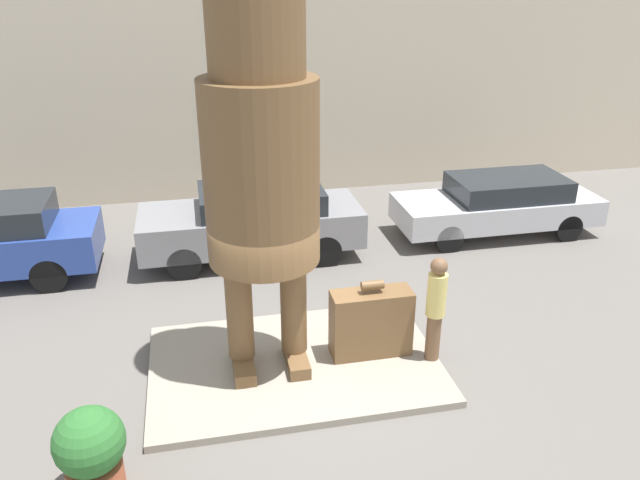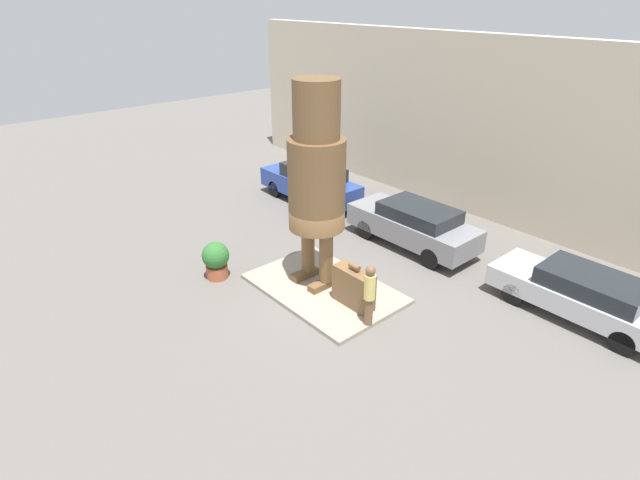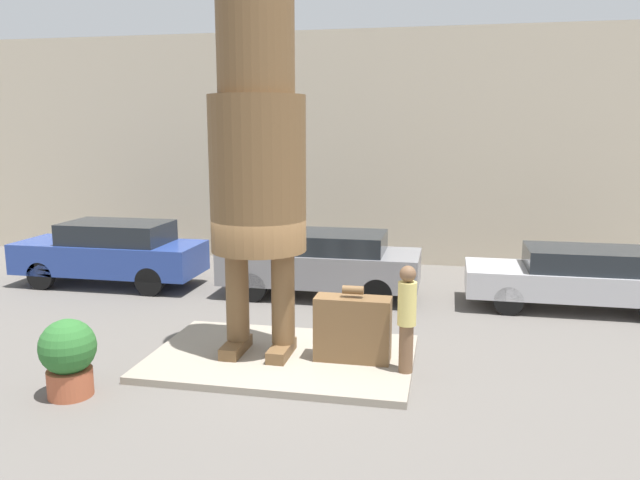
{
  "view_description": "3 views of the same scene",
  "coord_description": "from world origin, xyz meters",
  "views": [
    {
      "loc": [
        -1.32,
        -8.21,
        5.93
      ],
      "look_at": [
        0.4,
        -0.06,
        2.23
      ],
      "focal_mm": 35.0,
      "sensor_mm": 36.0,
      "label": 1
    },
    {
      "loc": [
        9.61,
        -8.55,
        8.11
      ],
      "look_at": [
        0.16,
        -0.3,
        1.86
      ],
      "focal_mm": 28.0,
      "sensor_mm": 36.0,
      "label": 2
    },
    {
      "loc": [
        2.75,
        -10.04,
        4.06
      ],
      "look_at": [
        0.71,
        -0.16,
        2.22
      ],
      "focal_mm": 35.0,
      "sensor_mm": 36.0,
      "label": 3
    }
  ],
  "objects": [
    {
      "name": "ground_plane",
      "position": [
        0.0,
        0.0,
        0.0
      ],
      "size": [
        60.0,
        60.0,
        0.0
      ],
      "primitive_type": "plane",
      "color": "#605B56"
    },
    {
      "name": "pedestal",
      "position": [
        0.0,
        0.0,
        0.06
      ],
      "size": [
        4.55,
        3.0,
        0.12
      ],
      "color": "gray",
      "rests_on": "ground_plane"
    },
    {
      "name": "building_backdrop",
      "position": [
        0.0,
        8.65,
        3.41
      ],
      "size": [
        28.0,
        0.6,
        6.81
      ],
      "color": "beige",
      "rests_on": "ground_plane"
    },
    {
      "name": "statue_figure",
      "position": [
        -0.41,
        0.07,
        3.64
      ],
      "size": [
        1.63,
        1.63,
        6.02
      ],
      "color": "brown",
      "rests_on": "pedestal"
    },
    {
      "name": "giant_suitcase",
      "position": [
        1.25,
        0.01,
        0.68
      ],
      "size": [
        1.29,
        0.48,
        1.31
      ],
      "color": "brown",
      "rests_on": "pedestal"
    },
    {
      "name": "tourist",
      "position": [
        2.17,
        -0.35,
        1.09
      ],
      "size": [
        0.3,
        0.3,
        1.77
      ],
      "color": "brown",
      "rests_on": "pedestal"
    },
    {
      "name": "parked_car_grey",
      "position": [
        -0.16,
        4.32,
        0.85
      ],
      "size": [
        4.74,
        1.79,
        1.57
      ],
      "rotation": [
        0.0,
        0.0,
        3.14
      ],
      "color": "gray",
      "rests_on": "ground_plane"
    },
    {
      "name": "parked_car_silver",
      "position": [
        5.66,
        4.41,
        0.75
      ],
      "size": [
        4.76,
        1.71,
        1.4
      ],
      "rotation": [
        0.0,
        0.0,
        3.14
      ],
      "color": "#B7B7BC",
      "rests_on": "ground_plane"
    },
    {
      "name": "planter_pot",
      "position": [
        -2.8,
        -2.03,
        0.65
      ],
      "size": [
        0.85,
        0.85,
        1.21
      ],
      "color": "#AD5638",
      "rests_on": "ground_plane"
    }
  ]
}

